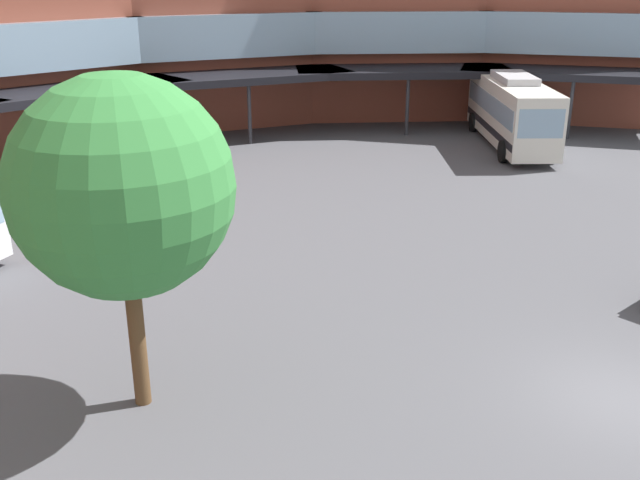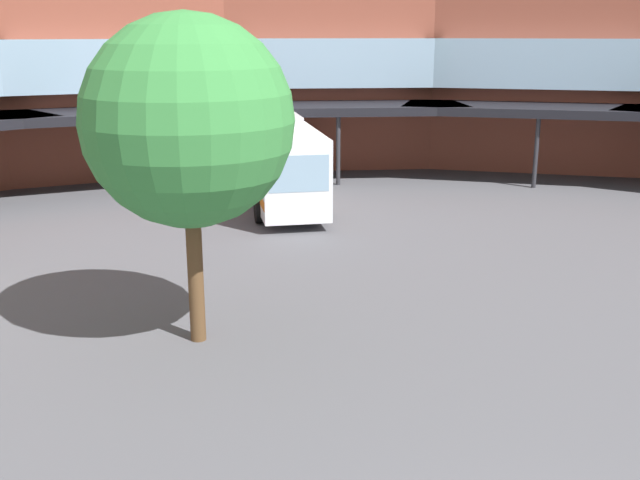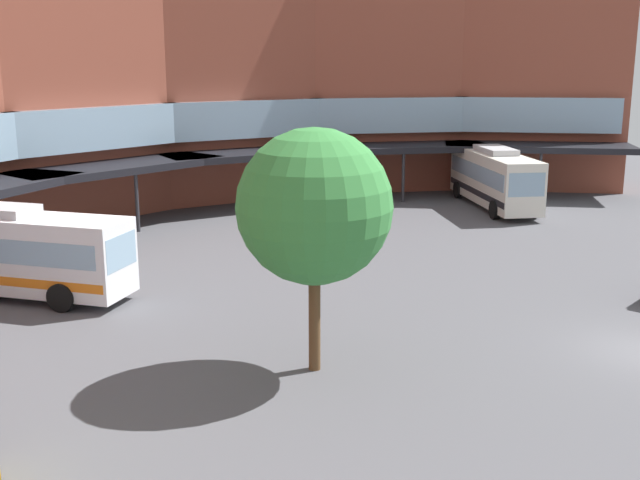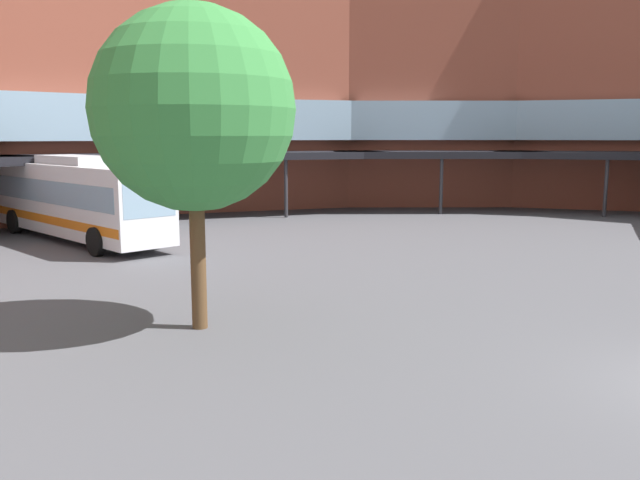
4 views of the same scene
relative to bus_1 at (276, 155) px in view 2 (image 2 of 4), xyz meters
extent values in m
cube|color=brown|center=(14.00, 7.34, 6.60)|extent=(13.64, 9.70, 16.91)
cube|color=#8CADC6|center=(13.80, 6.78, 3.56)|extent=(12.55, 9.53, 2.37)
cube|color=black|center=(12.37, 2.62, 1.53)|extent=(12.99, 7.81, 0.40)
cylinder|color=#2D2D33|center=(11.84, 1.11, -0.16)|extent=(0.20, 0.20, 3.38)
cube|color=brown|center=(2.97, 9.19, 6.60)|extent=(12.36, 6.00, 16.91)
cube|color=#8CADC6|center=(2.97, 8.59, 3.56)|extent=(11.12, 6.24, 2.37)
cube|color=black|center=(2.97, 4.19, 1.53)|extent=(12.36, 4.00, 0.40)
cylinder|color=#2D2D33|center=(2.97, 2.59, -0.16)|extent=(0.20, 0.20, 3.38)
cube|color=#8CADC6|center=(-7.87, 6.78, 3.56)|extent=(12.55, 9.53, 2.37)
cube|color=black|center=(-6.43, 2.62, 1.53)|extent=(12.99, 7.81, 0.40)
cylinder|color=#2D2D33|center=(-5.91, 1.11, -0.16)|extent=(0.20, 0.20, 3.38)
cube|color=white|center=(0.00, 0.02, -0.03)|extent=(3.61, 12.31, 2.94)
cube|color=#8CADC6|center=(0.00, 0.02, 0.33)|extent=(3.59, 11.60, 0.94)
cube|color=orange|center=(0.00, 0.02, -0.85)|extent=(3.61, 12.08, 0.35)
cube|color=#8CADC6|center=(0.59, -5.97, 0.33)|extent=(2.13, 0.33, 1.30)
cube|color=#B2B2B7|center=(0.00, 0.02, 1.62)|extent=(2.12, 4.52, 0.36)
cylinder|color=black|center=(1.61, -3.97, -1.30)|extent=(0.41, 1.12, 1.10)
cylinder|color=black|center=(-0.80, -4.21, -1.30)|extent=(0.41, 1.12, 1.10)
cylinder|color=black|center=(0.80, 4.24, -1.30)|extent=(0.41, 1.12, 1.10)
cylinder|color=black|center=(-1.62, 4.00, -1.30)|extent=(0.41, 1.12, 1.10)
cylinder|color=brown|center=(-2.35, -15.11, 0.06)|extent=(0.36, 0.36, 3.82)
sphere|color=#38843D|center=(-2.35, -15.11, 3.24)|extent=(4.63, 4.63, 4.63)
camera|label=1|loc=(-12.90, -25.49, 7.52)|focal=41.21mm
camera|label=2|loc=(-0.97, -31.45, 5.14)|focal=41.80mm
camera|label=3|loc=(-23.09, -23.61, 7.54)|focal=43.83mm
camera|label=4|loc=(-9.65, -28.80, 2.65)|focal=37.42mm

